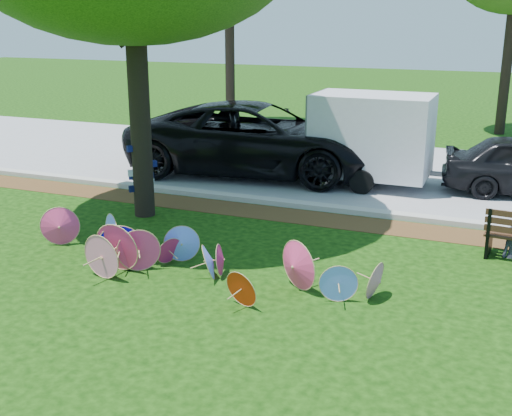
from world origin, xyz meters
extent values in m
plane|color=black|center=(0.00, 0.00, 0.00)|extent=(90.00, 90.00, 0.00)
cube|color=#472D16|center=(0.00, 4.50, 0.01)|extent=(90.00, 1.00, 0.01)
cube|color=#B7B5AD|center=(0.00, 5.20, 0.06)|extent=(90.00, 0.30, 0.12)
cube|color=gray|center=(0.00, 9.35, 0.01)|extent=(90.00, 8.00, 0.01)
cylinder|color=black|center=(-2.69, 3.37, 2.49)|extent=(0.44, 0.44, 4.99)
cone|color=red|center=(1.13, -0.07, 0.30)|extent=(0.63, 0.40, 0.60)
cone|color=#6389FF|center=(0.22, 0.71, 0.31)|extent=(0.52, 0.68, 0.61)
cone|color=pink|center=(-1.45, 0.08, 0.39)|extent=(0.79, 0.29, 0.78)
cone|color=#6389FF|center=(-0.60, 1.22, 0.33)|extent=(0.66, 0.47, 0.66)
cone|color=#C82062|center=(0.32, 0.92, 0.27)|extent=(0.28, 0.57, 0.55)
cone|color=#C82062|center=(-0.78, 1.04, 0.26)|extent=(0.42, 0.56, 0.51)
cone|color=#E93773|center=(-1.10, 0.60, 0.37)|extent=(0.68, 0.51, 0.75)
cone|color=#6389FF|center=(2.40, 0.65, 0.30)|extent=(0.61, 0.29, 0.61)
cone|color=#6389FF|center=(-1.89, 0.88, 0.41)|extent=(0.73, 0.63, 0.83)
cone|color=pink|center=(2.94, 0.94, 0.31)|extent=(0.31, 0.64, 0.62)
cone|color=#E93773|center=(1.67, 0.79, 0.42)|extent=(0.78, 0.59, 0.84)
cone|color=#0608E6|center=(-1.44, 0.60, 0.41)|extent=(0.84, 0.56, 0.82)
cone|color=#E93773|center=(-3.14, 1.08, 0.37)|extent=(0.72, 0.50, 0.75)
cone|color=#E93773|center=(-1.40, 0.47, 0.43)|extent=(0.88, 0.30, 0.88)
imported|color=black|center=(-1.83, 7.84, 0.97)|extent=(7.31, 4.02, 1.94)
cube|color=silver|center=(1.33, 7.77, 1.31)|extent=(2.90, 1.85, 2.62)
cylinder|color=black|center=(-5.71, 14.67, 2.50)|extent=(0.36, 0.36, 5.00)
cylinder|color=black|center=(4.14, 16.90, 2.50)|extent=(0.36, 0.36, 5.00)
camera|label=1|loc=(4.62, -8.17, 4.22)|focal=45.00mm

